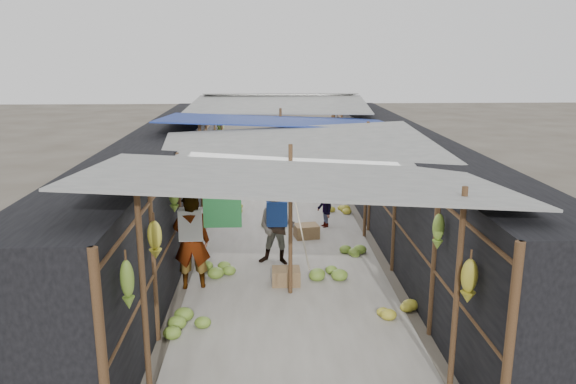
{
  "coord_description": "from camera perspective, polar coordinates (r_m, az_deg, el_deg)",
  "views": [
    {
      "loc": [
        -0.4,
        -5.93,
        4.04
      ],
      "look_at": [
        0.05,
        5.23,
        1.25
      ],
      "focal_mm": 35.0,
      "sensor_mm": 36.0,
      "label": 1
    }
  ],
  "objects": [
    {
      "name": "crate_near",
      "position": [
        10.11,
        -0.2,
        -8.62
      ],
      "size": [
        0.5,
        0.4,
        0.3
      ],
      "primitive_type": "cube",
      "rotation": [
        0.0,
        0.0,
        -0.0
      ],
      "color": "olive",
      "rests_on": "ground"
    },
    {
      "name": "stall_left",
      "position": [
        12.97,
        -12.46,
        0.8
      ],
      "size": [
        1.4,
        15.0,
        2.3
      ],
      "primitive_type": "cube",
      "color": "black",
      "rests_on": "ground"
    },
    {
      "name": "crate_mid",
      "position": [
        12.54,
        1.88,
        -4.03
      ],
      "size": [
        0.59,
        0.5,
        0.31
      ],
      "primitive_type": "cube",
      "rotation": [
        0.0,
        0.0,
        0.18
      ],
      "color": "olive",
      "rests_on": "ground"
    },
    {
      "name": "stall_right",
      "position": [
        13.14,
        11.41,
        1.02
      ],
      "size": [
        1.4,
        15.0,
        2.3
      ],
      "primitive_type": "cube",
      "color": "black",
      "rests_on": "ground"
    },
    {
      "name": "vendor_elderly",
      "position": [
        9.89,
        -9.77,
        -4.96
      ],
      "size": [
        0.65,
        0.44,
        1.72
      ],
      "primitive_type": "imported",
      "rotation": [
        0.0,
        0.0,
        3.19
      ],
      "color": "silver",
      "rests_on": "ground"
    },
    {
      "name": "crate_back",
      "position": [
        15.91,
        -0.45,
        -0.14
      ],
      "size": [
        0.5,
        0.42,
        0.3
      ],
      "primitive_type": "cube",
      "rotation": [
        0.0,
        0.0,
        0.08
      ],
      "color": "olive",
      "rests_on": "ground"
    },
    {
      "name": "floor_bananas",
      "position": [
        11.83,
        -0.84,
        -5.17
      ],
      "size": [
        4.06,
        10.06,
        0.35
      ],
      "color": "olive",
      "rests_on": "ground"
    },
    {
      "name": "shopper_blue",
      "position": [
        10.86,
        -1.14,
        -3.56
      ],
      "size": [
        0.86,
        0.75,
        1.53
      ],
      "primitive_type": "imported",
      "rotation": [
        0.0,
        0.0,
        -0.25
      ],
      "color": "#1E5097",
      "rests_on": "ground"
    },
    {
      "name": "hanging_bananas",
      "position": [
        12.42,
        -1.04,
        3.01
      ],
      "size": [
        3.95,
        13.84,
        0.85
      ],
      "color": "olive",
      "rests_on": "ground"
    },
    {
      "name": "vendor_seated",
      "position": [
        13.23,
        3.71,
        -1.47
      ],
      "size": [
        0.55,
        0.75,
        1.03
      ],
      "primitive_type": "imported",
      "rotation": [
        0.0,
        0.0,
        -1.29
      ],
      "color": "#4A4340",
      "rests_on": "ground"
    },
    {
      "name": "black_basin",
      "position": [
        16.03,
        3.35,
        -0.25
      ],
      "size": [
        0.66,
        0.66,
        0.2
      ],
      "primitive_type": "cylinder",
      "color": "black",
      "rests_on": "ground"
    },
    {
      "name": "aisle_slab",
      "position": [
        13.08,
        -0.44,
        -3.94
      ],
      "size": [
        3.6,
        16.0,
        0.02
      ],
      "primitive_type": "cube",
      "color": "#9E998E",
      "rests_on": "ground"
    },
    {
      "name": "market_canopy",
      "position": [
        12.87,
        -0.39,
        6.74
      ],
      "size": [
        5.62,
        15.2,
        2.77
      ],
      "color": "brown",
      "rests_on": "ground"
    }
  ]
}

